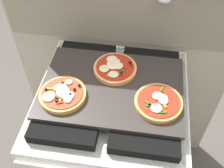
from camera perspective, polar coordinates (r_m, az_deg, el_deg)
The scene contains 6 objects.
kitchen_backsplash at distance 1.36m, azimuth 2.20°, elevation 6.47°, with size 1.10×0.09×1.55m.
stove at distance 1.42m, azimuth -0.01°, elevation -12.99°, with size 0.60×0.64×0.90m.
baking_tray at distance 1.04m, azimuth 0.00°, elevation -0.66°, with size 0.54×0.38×0.02m, color #2D2826.
pizza_left at distance 1.01m, azimuth -10.35°, elevation -2.06°, with size 0.17×0.17×0.03m.
pizza_right at distance 0.98m, azimuth 9.73°, elevation -3.79°, with size 0.17×0.17×0.03m.
pizza_center at distance 1.08m, azimuth 0.51°, elevation 3.38°, with size 0.17×0.17×0.03m.
Camera 1 is at (0.10, -0.68, 1.69)m, focal length 43.54 mm.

